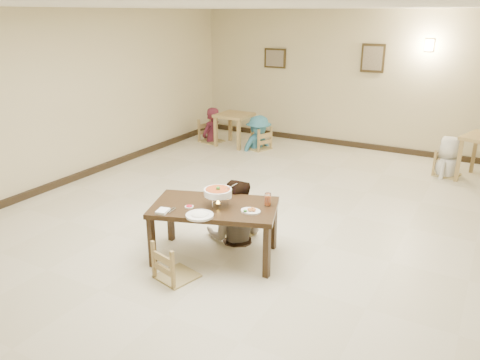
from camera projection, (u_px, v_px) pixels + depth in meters
The scene contains 27 objects.
floor at pixel (262, 231), 6.61m from camera, with size 10.00×10.00×0.00m, color beige.
ceiling at pixel (266, 5), 5.60m from camera, with size 10.00×10.00×0.00m, color white.
wall_back at pixel (366, 81), 10.21m from camera, with size 10.00×10.00×0.00m, color beige.
wall_left at pixel (54, 101), 7.96m from camera, with size 10.00×10.00×0.00m, color beige.
baseboard_back at pixel (360, 145), 10.67m from camera, with size 8.00×0.06×0.12m, color black.
baseboard_left at pixel (66, 181), 8.43m from camera, with size 0.06×10.00×0.12m, color black.
picture_a at pixel (275, 58), 11.06m from camera, with size 0.55×0.04×0.45m.
picture_b at pixel (373, 58), 9.96m from camera, with size 0.50×0.04×0.60m.
wall_sconce at pixel (429, 45), 9.35m from camera, with size 0.16×0.05×0.22m, color #FFD88C.
main_table at pixel (214, 211), 5.71m from camera, with size 1.70×1.30×0.70m.
chair_far at pixel (236, 205), 6.37m from camera, with size 0.42×0.42×0.89m.
chair_near at pixel (175, 243), 5.31m from camera, with size 0.42×0.42×0.89m.
main_diner at pixel (235, 180), 6.14m from camera, with size 0.82×0.64×1.68m, color gray.
curry_warmer at pixel (218, 192), 5.60m from camera, with size 0.38×0.34×0.31m.
rice_plate_far at pixel (222, 196), 5.93m from camera, with size 0.26×0.26×0.06m.
rice_plate_near at pixel (200, 215), 5.37m from camera, with size 0.32×0.32×0.07m.
fried_plate at pixel (250, 211), 5.48m from camera, with size 0.24×0.24×0.05m.
chili_dish at pixel (189, 207), 5.61m from camera, with size 0.10×0.10×0.02m.
napkin_cutlery at pixel (163, 211), 5.48m from camera, with size 0.18×0.26×0.03m.
drink_glass at pixel (268, 200), 5.65m from camera, with size 0.08×0.08×0.16m.
bg_table_left at pixel (234, 120), 10.71m from camera, with size 0.76×0.76×0.74m.
bg_chair_ll at pixel (211, 121), 11.04m from camera, with size 0.48×0.48×1.01m.
bg_chair_lr at pixel (259, 128), 10.46m from camera, with size 0.45×0.45×0.97m.
bg_chair_rl at pixel (450, 152), 8.73m from camera, with size 0.44×0.44×0.94m.
bg_diner_a at pixel (211, 108), 10.93m from camera, with size 0.60×0.39×1.65m, color #511A28.
bg_diner_b at pixel (259, 116), 10.36m from camera, with size 0.99×0.57×1.53m, color teal.
bg_diner_c at pixel (452, 136), 8.63m from camera, with size 0.74×0.48×1.52m, color silver.
Camera 1 is at (2.66, -5.37, 2.91)m, focal length 35.00 mm.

